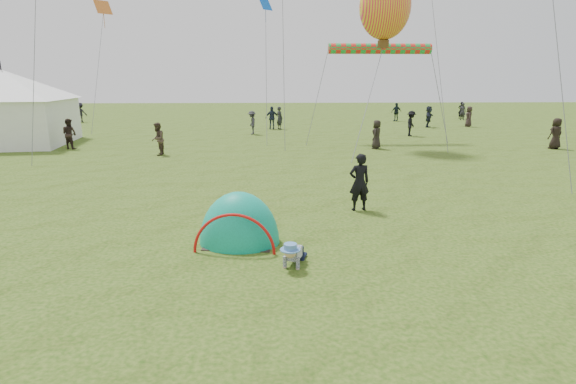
{
  "coord_description": "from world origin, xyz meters",
  "views": [
    {
      "loc": [
        -0.16,
        -8.46,
        3.86
      ],
      "look_at": [
        0.34,
        2.92,
        1.0
      ],
      "focal_mm": 28.0,
      "sensor_mm": 36.0,
      "label": 1
    }
  ],
  "objects_px": {
    "popup_tent": "(240,242)",
    "event_marquee": "(6,105)",
    "balloon_kite": "(385,11)",
    "crawling_toddler": "(293,253)",
    "standing_adult": "(359,182)"
  },
  "relations": [
    {
      "from": "balloon_kite",
      "to": "standing_adult",
      "type": "bearing_deg",
      "value": -106.1
    },
    {
      "from": "event_marquee",
      "to": "balloon_kite",
      "type": "xyz_separation_m",
      "value": [
        22.16,
        -2.06,
        5.16
      ]
    },
    {
      "from": "popup_tent",
      "to": "balloon_kite",
      "type": "xyz_separation_m",
      "value": [
        7.2,
        15.64,
        7.53
      ]
    },
    {
      "from": "crawling_toddler",
      "to": "event_marquee",
      "type": "bearing_deg",
      "value": 149.63
    },
    {
      "from": "event_marquee",
      "to": "balloon_kite",
      "type": "relative_size",
      "value": 1.76
    },
    {
      "from": "standing_adult",
      "to": "balloon_kite",
      "type": "distance_m",
      "value": 15.09
    },
    {
      "from": "crawling_toddler",
      "to": "standing_adult",
      "type": "xyz_separation_m",
      "value": [
        2.21,
        4.12,
        0.57
      ]
    },
    {
      "from": "popup_tent",
      "to": "standing_adult",
      "type": "relative_size",
      "value": 1.45
    },
    {
      "from": "popup_tent",
      "to": "balloon_kite",
      "type": "relative_size",
      "value": 0.64
    },
    {
      "from": "crawling_toddler",
      "to": "event_marquee",
      "type": "relative_size",
      "value": 0.11
    },
    {
      "from": "crawling_toddler",
      "to": "balloon_kite",
      "type": "xyz_separation_m",
      "value": [
        5.97,
        17.14,
        7.24
      ]
    },
    {
      "from": "popup_tent",
      "to": "event_marquee",
      "type": "relative_size",
      "value": 0.37
    },
    {
      "from": "standing_adult",
      "to": "balloon_kite",
      "type": "height_order",
      "value": "balloon_kite"
    },
    {
      "from": "crawling_toddler",
      "to": "popup_tent",
      "type": "xyz_separation_m",
      "value": [
        -1.23,
        1.49,
        -0.3
      ]
    },
    {
      "from": "popup_tent",
      "to": "standing_adult",
      "type": "bearing_deg",
      "value": 43.98
    }
  ]
}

